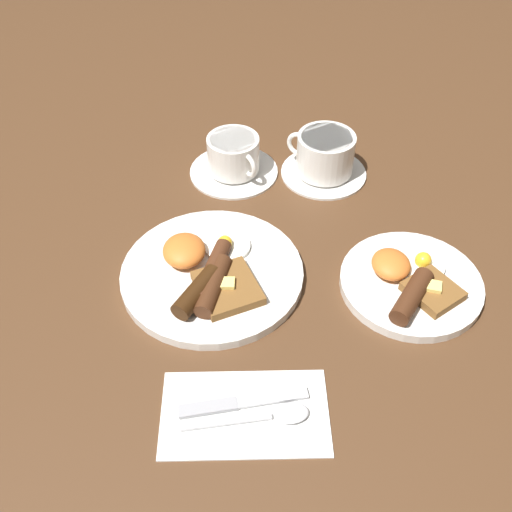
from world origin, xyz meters
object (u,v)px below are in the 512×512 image
object	(u,v)px
breakfast_plate_near	(210,273)
knife	(236,403)
spoon	(277,415)
breakfast_plate_far	(411,282)
teacup_near	(234,158)
teacup_far	(325,157)

from	to	relation	value
breakfast_plate_near	knife	bearing A→B (deg)	4.45
knife	spoon	distance (m)	0.05
breakfast_plate_near	breakfast_plate_far	distance (m)	0.29
breakfast_plate_near	spoon	xyz separation A→B (m)	(0.24, 0.06, -0.01)
teacup_near	teacup_far	distance (m)	0.16
knife	spoon	world-z (taller)	spoon
breakfast_plate_far	spoon	size ratio (longest dim) A/B	1.35
breakfast_plate_near	spoon	size ratio (longest dim) A/B	1.76
breakfast_plate_far	teacup_near	bearing A→B (deg)	-143.36
teacup_near	breakfast_plate_near	bearing A→B (deg)	-13.02
teacup_far	breakfast_plate_far	bearing A→B (deg)	13.97
breakfast_plate_near	teacup_near	bearing A→B (deg)	166.98
breakfast_plate_near	breakfast_plate_far	xyz separation A→B (m)	(0.05, 0.29, -0.00)
spoon	teacup_near	bearing A→B (deg)	89.11
teacup_far	breakfast_plate_near	bearing A→B (deg)	-42.91
breakfast_plate_far	spoon	world-z (taller)	breakfast_plate_far
teacup_far	spoon	world-z (taller)	teacup_far
breakfast_plate_far	knife	distance (m)	0.32
breakfast_plate_far	teacup_far	xyz separation A→B (m)	(-0.28, -0.07, 0.02)
breakfast_plate_near	teacup_far	xyz separation A→B (m)	(-0.23, 0.22, 0.02)
teacup_near	teacup_far	xyz separation A→B (m)	(0.02, 0.16, 0.01)
teacup_far	teacup_near	bearing A→B (deg)	-97.94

